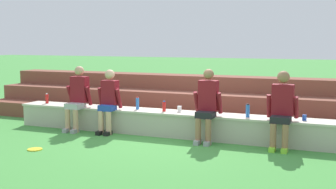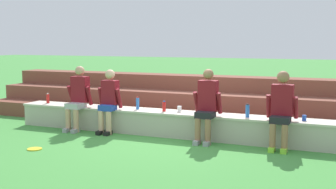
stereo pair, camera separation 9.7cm
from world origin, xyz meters
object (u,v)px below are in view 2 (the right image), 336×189
at_px(water_bottle_center_gap, 138,103).
at_px(person_right_of_center, 281,108).
at_px(water_bottle_near_right, 164,106).
at_px(water_bottle_mid_left, 48,98).
at_px(plastic_cup_middle, 179,109).
at_px(frisbee, 35,149).
at_px(person_center, 207,104).
at_px(person_far_left, 78,96).
at_px(person_left_of_center, 109,100).
at_px(plastic_cup_right_end, 304,118).
at_px(water_bottle_mid_right, 247,111).

bearing_deg(water_bottle_center_gap, person_right_of_center, -5.35).
bearing_deg(water_bottle_near_right, water_bottle_mid_left, 179.18).
height_order(plastic_cup_middle, frisbee, plastic_cup_middle).
xyz_separation_m(person_center, water_bottle_mid_left, (-3.92, 0.29, -0.13)).
distance_m(person_far_left, frisbee, 1.92).
bearing_deg(person_far_left, person_left_of_center, -0.75).
distance_m(water_bottle_center_gap, plastic_cup_right_end, 3.36).
distance_m(water_bottle_mid_right, plastic_cup_middle, 1.41).
bearing_deg(person_center, frisbee, -146.59).
bearing_deg(plastic_cup_middle, person_far_left, -172.40).
relative_size(person_center, water_bottle_center_gap, 5.29).
bearing_deg(person_far_left, water_bottle_mid_right, 3.40).
height_order(water_bottle_near_right, water_bottle_mid_left, water_bottle_mid_left).
relative_size(person_far_left, plastic_cup_right_end, 13.53).
bearing_deg(person_right_of_center, person_far_left, -179.97).
xyz_separation_m(person_right_of_center, water_bottle_mid_left, (-5.30, 0.27, -0.14)).
distance_m(water_bottle_mid_right, frisbee, 3.94).
bearing_deg(plastic_cup_right_end, person_right_of_center, -145.47).
relative_size(water_bottle_mid_right, plastic_cup_middle, 2.15).
height_order(water_bottle_mid_right, frisbee, water_bottle_mid_right).
distance_m(person_far_left, person_left_of_center, 0.77).
bearing_deg(person_right_of_center, frisbee, -156.34).
distance_m(water_bottle_near_right, water_bottle_center_gap, 0.63).
height_order(plastic_cup_right_end, frisbee, plastic_cup_right_end).
height_order(person_center, frisbee, person_center).
relative_size(person_far_left, plastic_cup_middle, 11.72).
height_order(person_left_of_center, water_bottle_center_gap, person_left_of_center).
distance_m(plastic_cup_middle, frisbee, 2.89).
distance_m(person_right_of_center, frisbee, 4.44).
relative_size(water_bottle_near_right, water_bottle_mid_left, 0.94).
bearing_deg(person_center, person_far_left, 179.61).
height_order(person_right_of_center, water_bottle_mid_right, person_right_of_center).
relative_size(person_right_of_center, water_bottle_mid_right, 5.48).
height_order(person_far_left, frisbee, person_far_left).
bearing_deg(water_bottle_mid_right, water_bottle_near_right, 179.48).
height_order(water_bottle_mid_left, water_bottle_center_gap, water_bottle_center_gap).
bearing_deg(water_bottle_mid_left, plastic_cup_middle, 0.42).
height_order(person_left_of_center, person_center, person_center).
bearing_deg(plastic_cup_right_end, person_left_of_center, -176.10).
bearing_deg(plastic_cup_right_end, water_bottle_mid_right, -177.78).
height_order(water_bottle_center_gap, plastic_cup_right_end, water_bottle_center_gap).
height_order(person_far_left, water_bottle_mid_right, person_far_left).
xyz_separation_m(person_left_of_center, person_center, (2.14, -0.01, 0.03)).
relative_size(person_center, person_right_of_center, 1.00).
height_order(water_bottle_mid_left, plastic_cup_right_end, water_bottle_mid_left).
xyz_separation_m(person_right_of_center, water_bottle_near_right, (-2.36, 0.23, -0.15)).
bearing_deg(person_right_of_center, person_center, -179.10).
relative_size(person_center, plastic_cup_right_end, 13.64).
xyz_separation_m(person_left_of_center, water_bottle_near_right, (1.15, 0.24, -0.11)).
distance_m(water_bottle_near_right, frisbee, 2.65).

